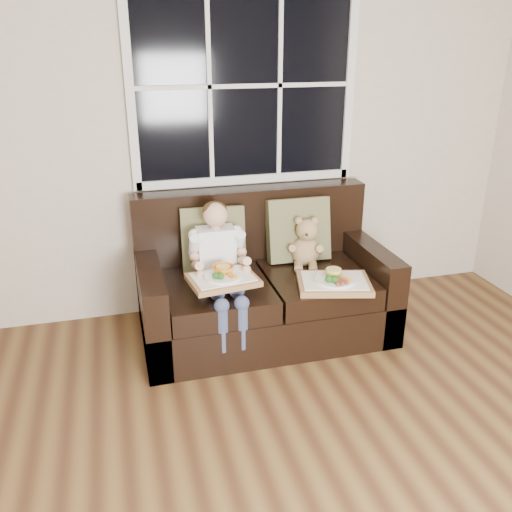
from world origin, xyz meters
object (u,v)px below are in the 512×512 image
object	(u,v)px
loveseat	(262,289)
child	(219,257)
tray_right	(334,282)
tray_left	(223,278)
teddy_bear	(306,245)

from	to	relation	value
loveseat	child	xyz separation A→B (m)	(-0.32, -0.12, 0.32)
child	tray_right	world-z (taller)	child
child	tray_right	bearing A→B (deg)	-19.03
tray_right	tray_left	bearing A→B (deg)	-169.30
loveseat	teddy_bear	bearing A→B (deg)	6.46
child	teddy_bear	size ratio (longest dim) A/B	2.22
loveseat	child	size ratio (longest dim) A/B	2.08
loveseat	teddy_bear	world-z (taller)	loveseat
loveseat	tray_right	distance (m)	0.56
teddy_bear	tray_right	distance (m)	0.42
loveseat	child	world-z (taller)	child
loveseat	teddy_bear	xyz separation A→B (m)	(0.33, 0.04, 0.29)
teddy_bear	tray_right	bearing A→B (deg)	-64.73
loveseat	tray_left	xyz separation A→B (m)	(-0.34, -0.31, 0.27)
child	tray_left	size ratio (longest dim) A/B	1.81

